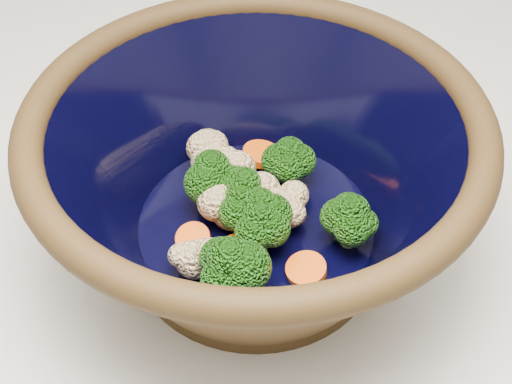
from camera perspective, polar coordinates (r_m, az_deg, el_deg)
mixing_bowl at (r=0.49m, az=0.00°, el=1.07°), size 0.38×0.38×0.13m
vegetable_pile at (r=0.50m, az=-0.43°, el=-0.94°), size 0.14×0.17×0.05m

